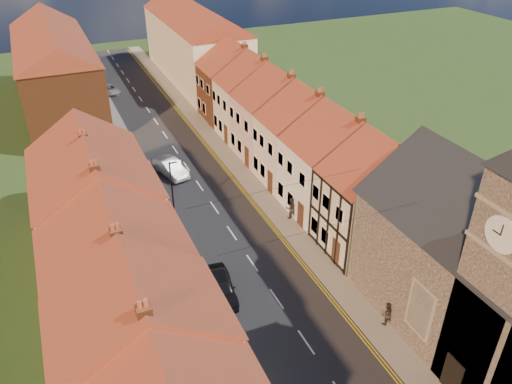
# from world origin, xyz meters

# --- Properties ---
(road) EXTENTS (7.00, 90.00, 0.02)m
(road) POSITION_xyz_m (0.00, 30.00, 0.01)
(road) COLOR black
(road) RESTS_ON ground
(pavement_left) EXTENTS (1.80, 90.00, 0.12)m
(pavement_left) POSITION_xyz_m (-4.40, 30.00, 0.06)
(pavement_left) COLOR slate
(pavement_left) RESTS_ON ground
(pavement_right) EXTENTS (1.80, 90.00, 0.12)m
(pavement_right) POSITION_xyz_m (4.40, 30.00, 0.06)
(pavement_right) COLOR slate
(pavement_right) RESTS_ON ground
(church) EXTENTS (11.25, 14.25, 15.20)m
(church) POSITION_xyz_m (9.36, 3.32, 5.88)
(church) COLOR #362C25
(church) RESTS_ON ground
(cottage_r_tudor) EXTENTS (8.30, 5.20, 9.00)m
(cottage_r_tudor) POSITION_xyz_m (9.27, 12.70, 4.47)
(cottage_r_tudor) COLOR beige
(cottage_r_tudor) RESTS_ON ground
(cottage_r_white_near) EXTENTS (8.30, 6.00, 9.00)m
(cottage_r_white_near) POSITION_xyz_m (9.30, 18.10, 4.47)
(cottage_r_white_near) COLOR silver
(cottage_r_white_near) RESTS_ON ground
(cottage_r_cream_mid) EXTENTS (8.30, 5.20, 9.00)m
(cottage_r_cream_mid) POSITION_xyz_m (9.30, 23.50, 4.48)
(cottage_r_cream_mid) COLOR beige
(cottage_r_cream_mid) RESTS_ON ground
(cottage_r_pink) EXTENTS (8.30, 6.00, 9.00)m
(cottage_r_pink) POSITION_xyz_m (9.30, 28.90, 4.47)
(cottage_r_pink) COLOR beige
(cottage_r_pink) RESTS_ON ground
(cottage_r_white_far) EXTENTS (8.30, 5.20, 9.00)m
(cottage_r_white_far) POSITION_xyz_m (9.30, 34.30, 4.48)
(cottage_r_white_far) COLOR beige
(cottage_r_white_far) RESTS_ON ground
(cottage_r_cream_far) EXTENTS (8.30, 6.00, 9.00)m
(cottage_r_cream_far) POSITION_xyz_m (9.30, 39.70, 4.47)
(cottage_r_cream_far) COLOR brown
(cottage_r_cream_far) RESTS_ON ground
(cottage_l_cream) EXTENTS (8.30, 6.30, 9.10)m
(cottage_l_cream) POSITION_xyz_m (-9.30, 5.55, 4.52)
(cottage_l_cream) COLOR beige
(cottage_l_cream) RESTS_ON ground
(cottage_l_white) EXTENTS (8.30, 6.90, 8.80)m
(cottage_l_white) POSITION_xyz_m (-9.30, 11.95, 4.37)
(cottage_l_white) COLOR silver
(cottage_l_white) RESTS_ON ground
(cottage_l_brick_mid) EXTENTS (8.30, 5.70, 9.10)m
(cottage_l_brick_mid) POSITION_xyz_m (-9.30, 18.05, 4.53)
(cottage_l_brick_mid) COLOR beige
(cottage_l_brick_mid) RESTS_ON ground
(cottage_l_pink) EXTENTS (8.30, 6.30, 8.80)m
(cottage_l_pink) POSITION_xyz_m (-9.30, 23.85, 4.37)
(cottage_l_pink) COLOR beige
(cottage_l_pink) RESTS_ON ground
(block_right_far) EXTENTS (8.30, 24.20, 10.50)m
(block_right_far) POSITION_xyz_m (9.30, 55.00, 5.29)
(block_right_far) COLOR beige
(block_right_far) RESTS_ON ground
(block_left_far) EXTENTS (8.30, 24.20, 10.50)m
(block_left_far) POSITION_xyz_m (-9.30, 50.00, 5.29)
(block_left_far) COLOR brown
(block_left_far) RESTS_ON ground
(lamppost) EXTENTS (0.88, 0.15, 6.00)m
(lamppost) POSITION_xyz_m (-3.81, 20.00, 3.54)
(lamppost) COLOR black
(lamppost) RESTS_ON pavement_left
(car_near) EXTENTS (2.34, 4.51, 1.47)m
(car_near) POSITION_xyz_m (-3.20, 11.81, 0.73)
(car_near) COLOR black
(car_near) RESTS_ON ground
(car_mid) EXTENTS (2.65, 4.77, 1.49)m
(car_mid) POSITION_xyz_m (-1.79, 29.10, 0.75)
(car_mid) COLOR #AAABB2
(car_mid) RESTS_ON ground
(car_distant) EXTENTS (2.70, 4.24, 1.09)m
(car_distant) POSITION_xyz_m (-3.20, 53.74, 0.54)
(car_distant) COLOR #ABAEB3
(car_distant) RESTS_ON ground
(pedestrian_right) EXTENTS (0.81, 0.64, 1.59)m
(pedestrian_right) POSITION_xyz_m (5.10, 5.28, 0.92)
(pedestrian_right) COLOR black
(pedestrian_right) RESTS_ON pavement_right
(pedestrian_right_b) EXTENTS (1.05, 0.91, 1.86)m
(pedestrian_right_b) POSITION_xyz_m (5.10, 17.93, 1.05)
(pedestrian_right_b) COLOR #292221
(pedestrian_right_b) RESTS_ON pavement_right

